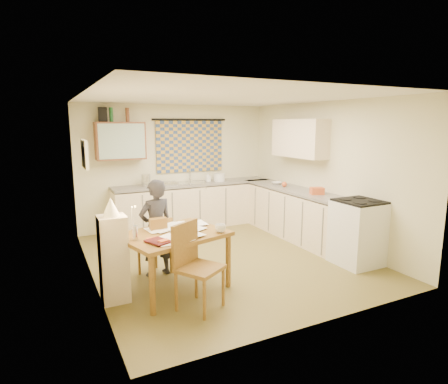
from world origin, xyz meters
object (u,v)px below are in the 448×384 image
counter_back (194,205)px  dining_table (174,261)px  chair_far (156,257)px  person (156,228)px  shelf_stand (114,259)px  counter_right (298,214)px  stove (358,232)px

counter_back → dining_table: size_ratio=2.25×
chair_far → person: 0.43m
person → shelf_stand: size_ratio=1.30×
counter_back → counter_right: (1.43, -1.60, -0.00)m
counter_right → stove: bearing=-90.0°
shelf_stand → counter_back: bearing=51.8°
person → shelf_stand: 0.88m
counter_right → counter_back: bearing=131.7°
person → stove: bearing=150.0°
shelf_stand → dining_table: bearing=0.9°
counter_back → shelf_stand: 3.42m
dining_table → person: (-0.07, 0.53, 0.31)m
person → shelf_stand: person is taller
stove → dining_table: stove is taller
counter_back → person: (-1.43, -2.14, 0.23)m
counter_back → chair_far: bearing=-124.4°
counter_right → dining_table: counter_right is taller
counter_back → stove: size_ratio=3.32×
stove → shelf_stand: size_ratio=0.94×
chair_far → counter_back: bearing=-149.9°
counter_back → person: bearing=-123.8°
stove → shelf_stand: 3.56m
counter_right → person: person is taller
stove → chair_far: 3.03m
chair_far → shelf_stand: (-0.67, -0.58, 0.27)m
counter_back → shelf_stand: (-2.11, -2.68, 0.08)m
stove → person: (-2.86, 0.93, 0.19)m
counter_right → person: size_ratio=2.15×
dining_table → counter_back: bearing=47.8°
counter_back → dining_table: counter_back is taller
counter_right → stove: stove is taller
stove → person: person is taller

